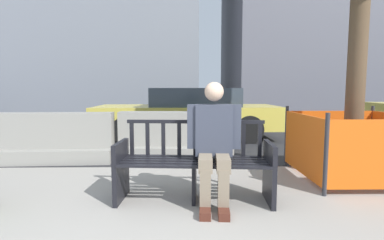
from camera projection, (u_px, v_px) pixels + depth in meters
The scene contains 7 objects.
street_asphalt at pixel (176, 124), 10.74m from camera, with size 120.00×12.00×0.01m, color #28282B.
street_bench at pixel (194, 165), 3.32m from camera, with size 1.72×0.63×0.88m.
seated_person at pixel (214, 140), 3.22m from camera, with size 0.59×0.74×1.31m.
jersey_barrier_centre at pixel (176, 140), 5.34m from camera, with size 2.02×0.73×0.84m.
jersey_barrier_left at pixel (54, 142), 5.11m from camera, with size 2.03×0.78×0.84m.
construction_fence at pixel (352, 144), 4.13m from camera, with size 1.43×1.43×0.97m.
car_taxi_near at pixel (189, 113), 7.57m from camera, with size 4.56×1.94×1.27m.
Camera 1 is at (0.40, -1.98, 1.24)m, focal length 28.00 mm.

